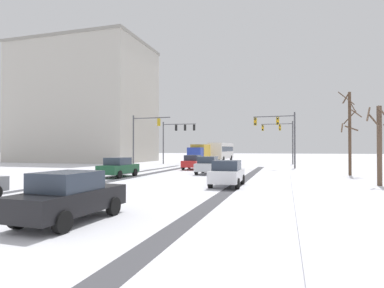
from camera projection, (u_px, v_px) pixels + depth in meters
wheel_track_left_lane at (99, 178)px, 25.22m from camera, size 0.74×38.77×0.01m
wheel_track_right_lane at (240, 182)px, 22.01m from camera, size 0.77×38.77×0.01m
wheel_track_center at (122, 179)px, 24.63m from camera, size 0.99×38.77×0.01m
sidewalk_kerb_right at (327, 187)px, 18.77m from camera, size 4.00×38.77×0.12m
traffic_signal_far_left at (176, 133)px, 48.62m from camera, size 5.24×0.67×6.50m
traffic_signal_near_left at (143, 132)px, 39.01m from camera, size 5.11×0.46×6.50m
traffic_signal_near_right at (280, 129)px, 36.45m from camera, size 4.76×0.58×6.50m
traffic_signal_far_right at (282, 134)px, 47.87m from camera, size 4.72×0.45×6.50m
car_red_lead at (193, 162)px, 35.79m from camera, size 1.92×4.14×1.62m
car_silver_second at (208, 165)px, 29.35m from camera, size 1.92×4.14×1.62m
car_dark_green_third at (118, 167)px, 26.22m from camera, size 1.90×4.14×1.62m
car_white_fourth at (227, 173)px, 19.85m from camera, size 1.88×4.12×1.62m
car_black_fifth at (69, 196)px, 10.22m from camera, size 1.95×4.16×1.62m
bus_oncoming at (222, 150)px, 60.12m from camera, size 2.88×11.06×3.38m
box_truck_delivery at (200, 153)px, 50.71m from camera, size 2.52×7.48×3.02m
bare_tree_sidewalk_mid at (379, 143)px, 20.10m from camera, size 1.73×1.72×5.12m
bare_tree_sidewalk_far at (350, 130)px, 27.87m from camera, size 1.98×1.78×7.40m
office_building_far_left_block at (85, 104)px, 57.98m from camera, size 23.14×15.37×21.09m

